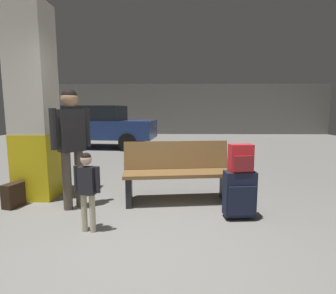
{
  "coord_description": "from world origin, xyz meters",
  "views": [
    {
      "loc": [
        0.28,
        -2.36,
        1.36
      ],
      "look_at": [
        0.21,
        1.3,
        0.85
      ],
      "focal_mm": 28.57,
      "sensor_mm": 36.0,
      "label": 1
    }
  ],
  "objects_px": {
    "backpack_dark_floor": "(13,195)",
    "parked_car_far": "(97,125)",
    "backpack_bright": "(241,158)",
    "suitcase": "(240,194)",
    "child": "(87,184)",
    "bench": "(178,172)",
    "adult": "(71,136)",
    "structural_pillar": "(34,104)"
  },
  "relations": [
    {
      "from": "bench",
      "to": "parked_car_far",
      "type": "bearing_deg",
      "value": 116.09
    },
    {
      "from": "suitcase",
      "to": "backpack_bright",
      "type": "xyz_separation_m",
      "value": [
        0.0,
        -0.0,
        0.45
      ]
    },
    {
      "from": "structural_pillar",
      "to": "backpack_dark_floor",
      "type": "height_order",
      "value": "structural_pillar"
    },
    {
      "from": "parked_car_far",
      "to": "bench",
      "type": "bearing_deg",
      "value": -63.91
    },
    {
      "from": "backpack_dark_floor",
      "to": "bench",
      "type": "bearing_deg",
      "value": 7.25
    },
    {
      "from": "parked_car_far",
      "to": "child",
      "type": "bearing_deg",
      "value": -75.09
    },
    {
      "from": "bench",
      "to": "suitcase",
      "type": "relative_size",
      "value": 2.73
    },
    {
      "from": "child",
      "to": "parked_car_far",
      "type": "height_order",
      "value": "parked_car_far"
    },
    {
      "from": "backpack_dark_floor",
      "to": "backpack_bright",
      "type": "bearing_deg",
      "value": -6.52
    },
    {
      "from": "structural_pillar",
      "to": "backpack_bright",
      "type": "xyz_separation_m",
      "value": [
        2.94,
        -0.81,
        -0.68
      ]
    },
    {
      "from": "suitcase",
      "to": "backpack_dark_floor",
      "type": "bearing_deg",
      "value": 173.49
    },
    {
      "from": "adult",
      "to": "bench",
      "type": "bearing_deg",
      "value": 11.98
    },
    {
      "from": "structural_pillar",
      "to": "bench",
      "type": "bearing_deg",
      "value": -4.27
    },
    {
      "from": "backpack_bright",
      "to": "adult",
      "type": "distance_m",
      "value": 2.25
    },
    {
      "from": "adult",
      "to": "backpack_dark_floor",
      "type": "distance_m",
      "value": 1.22
    },
    {
      "from": "child",
      "to": "backpack_dark_floor",
      "type": "xyz_separation_m",
      "value": [
        -1.31,
        0.75,
        -0.39
      ]
    },
    {
      "from": "suitcase",
      "to": "parked_car_far",
      "type": "height_order",
      "value": "parked_car_far"
    },
    {
      "from": "backpack_bright",
      "to": "backpack_dark_floor",
      "type": "height_order",
      "value": "backpack_bright"
    },
    {
      "from": "bench",
      "to": "suitcase",
      "type": "bearing_deg",
      "value": -40.45
    },
    {
      "from": "suitcase",
      "to": "child",
      "type": "distance_m",
      "value": 1.84
    },
    {
      "from": "backpack_bright",
      "to": "bench",
      "type": "bearing_deg",
      "value": 139.53
    },
    {
      "from": "bench",
      "to": "backpack_bright",
      "type": "bearing_deg",
      "value": -40.47
    },
    {
      "from": "adult",
      "to": "child",
      "type": "bearing_deg",
      "value": -59.51
    },
    {
      "from": "suitcase",
      "to": "adult",
      "type": "relative_size",
      "value": 0.37
    },
    {
      "from": "parked_car_far",
      "to": "adult",
      "type": "bearing_deg",
      "value": -77.19
    },
    {
      "from": "parked_car_far",
      "to": "backpack_dark_floor",
      "type": "bearing_deg",
      "value": -85.17
    },
    {
      "from": "bench",
      "to": "child",
      "type": "xyz_separation_m",
      "value": [
        -1.02,
        -1.04,
        0.11
      ]
    },
    {
      "from": "backpack_bright",
      "to": "child",
      "type": "xyz_separation_m",
      "value": [
        -1.78,
        -0.4,
        -0.22
      ]
    },
    {
      "from": "backpack_dark_floor",
      "to": "child",
      "type": "bearing_deg",
      "value": -29.78
    },
    {
      "from": "structural_pillar",
      "to": "child",
      "type": "distance_m",
      "value": 1.9
    },
    {
      "from": "child",
      "to": "adult",
      "type": "xyz_separation_m",
      "value": [
        -0.43,
        0.74,
        0.46
      ]
    },
    {
      "from": "backpack_dark_floor",
      "to": "structural_pillar",
      "type": "bearing_deg",
      "value": 72.62
    },
    {
      "from": "structural_pillar",
      "to": "parked_car_far",
      "type": "xyz_separation_m",
      "value": [
        -0.66,
        5.64,
        -0.64
      ]
    },
    {
      "from": "child",
      "to": "parked_car_far",
      "type": "xyz_separation_m",
      "value": [
        -1.82,
        6.85,
        0.25
      ]
    },
    {
      "from": "backpack_bright",
      "to": "child",
      "type": "height_order",
      "value": "backpack_bright"
    },
    {
      "from": "adult",
      "to": "backpack_dark_floor",
      "type": "bearing_deg",
      "value": 179.21
    },
    {
      "from": "backpack_bright",
      "to": "backpack_dark_floor",
      "type": "distance_m",
      "value": 3.17
    },
    {
      "from": "bench",
      "to": "suitcase",
      "type": "xyz_separation_m",
      "value": [
        0.76,
        -0.65,
        -0.12
      ]
    },
    {
      "from": "child",
      "to": "adult",
      "type": "distance_m",
      "value": 0.97
    },
    {
      "from": "bench",
      "to": "parked_car_far",
      "type": "relative_size",
      "value": 0.39
    },
    {
      "from": "backpack_dark_floor",
      "to": "parked_car_far",
      "type": "xyz_separation_m",
      "value": [
        -0.52,
        6.1,
        0.64
      ]
    },
    {
      "from": "bench",
      "to": "suitcase",
      "type": "distance_m",
      "value": 1.01
    }
  ]
}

